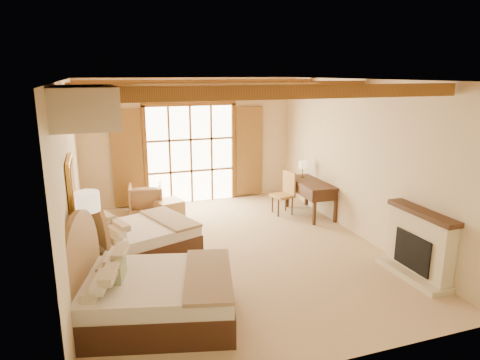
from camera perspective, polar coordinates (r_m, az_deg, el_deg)
name	(u,v)px	position (r m, az deg, el deg)	size (l,w,h in m)	color
floor	(232,251)	(8.32, -1.07, -9.40)	(7.00, 7.00, 0.00)	#C9AD88
wall_back	(190,141)	(11.14, -6.67, 5.16)	(5.50, 5.50, 0.00)	beige
wall_left	(71,182)	(7.47, -21.63, -0.19)	(7.00, 7.00, 0.00)	beige
wall_right	(360,160)	(9.03, 15.75, 2.61)	(7.00, 7.00, 0.00)	beige
ceiling	(231,80)	(7.62, -1.18, 13.23)	(7.00, 7.00, 0.00)	#B86F3B
ceiling_beams	(231,87)	(7.63, -1.18, 12.33)	(5.39, 4.60, 0.18)	olive
french_doors	(191,155)	(11.14, -6.55, 3.34)	(3.95, 0.08, 2.60)	white
fireplace	(418,248)	(7.74, 22.70, -8.32)	(0.46, 1.40, 1.16)	beige
painting	(71,183)	(6.71, -21.58, -0.42)	(0.06, 0.95, 0.75)	gold
canopy_valance	(85,106)	(5.27, -19.93, 9.27)	(0.70, 1.40, 0.45)	beige
bed_near	(145,293)	(6.13, -12.50, -14.52)	(2.45, 2.04, 1.37)	#402518
bed_far	(132,237)	(8.21, -14.16, -7.35)	(2.34, 1.97, 1.24)	#402518
nightstand	(97,283)	(6.80, -18.48, -12.91)	(0.52, 0.52, 0.62)	#402518
floor_lamp	(88,208)	(6.64, -19.60, -3.55)	(0.35, 0.35, 1.64)	#312814
armchair	(146,199)	(10.57, -12.45, -2.46)	(0.77, 0.79, 0.72)	#9D734C
ottoman	(169,209)	(10.21, -9.44, -3.80)	(0.57, 0.57, 0.42)	#A77D4A
desk	(310,197)	(10.36, 9.36, -2.21)	(0.71, 1.54, 0.82)	#402518
desk_chair	(283,201)	(10.36, 5.79, -2.78)	(0.54, 0.54, 1.02)	#B3824C
desk_lamp	(303,165)	(10.60, 8.37, 1.94)	(0.19, 0.19, 0.39)	#312814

